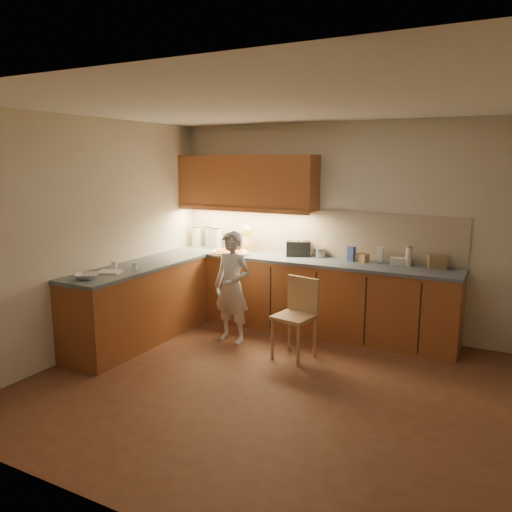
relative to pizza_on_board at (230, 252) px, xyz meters
name	(u,v)px	position (x,y,z in m)	size (l,w,h in m)	color
room	(273,212)	(1.36, -1.52, 0.73)	(4.54, 4.50, 2.62)	#58321E
l_counter	(249,297)	(0.44, -0.27, -0.48)	(3.77, 2.62, 0.92)	#99552C
backsplash	(313,233)	(0.99, 0.46, 0.27)	(3.75, 0.02, 0.58)	#BBAA91
upper_cabinets	(246,182)	(0.09, 0.30, 0.90)	(1.95, 0.36, 0.73)	#99552C
pizza_on_board	(230,252)	(0.00, 0.00, 0.00)	(0.53, 0.53, 0.21)	tan
child	(232,287)	(0.40, -0.62, -0.28)	(0.48, 0.32, 1.32)	silver
wooden_chair	(297,311)	(1.26, -0.69, -0.44)	(0.45, 0.45, 0.87)	tan
mixing_bowl	(87,276)	(-0.59, -1.90, 0.01)	(0.24, 0.24, 0.06)	white
canister_a	(196,236)	(-0.74, 0.32, 0.13)	(0.15, 0.15, 0.29)	silver
canister_b	(212,236)	(-0.51, 0.37, 0.13)	(0.18, 0.18, 0.31)	beige
canister_c	(217,238)	(-0.39, 0.30, 0.13)	(0.16, 0.16, 0.30)	silver
canister_d	(238,241)	(-0.08, 0.35, 0.10)	(0.15, 0.15, 0.24)	beige
oil_jug	(248,240)	(0.11, 0.30, 0.14)	(0.13, 0.11, 0.35)	gold
toaster	(298,248)	(0.85, 0.30, 0.08)	(0.35, 0.29, 0.20)	black
steel_pot	(320,253)	(1.12, 0.37, 0.04)	(0.15, 0.15, 0.12)	#A9A8AD
blue_box	(351,254)	(1.55, 0.30, 0.07)	(0.09, 0.06, 0.18)	#2F428F
card_box_a	(362,258)	(1.68, 0.32, 0.03)	(0.14, 0.10, 0.10)	tan
white_bottle	(380,255)	(1.88, 0.39, 0.07)	(0.06, 0.06, 0.19)	silver
flat_pack	(400,261)	(2.12, 0.36, 0.02)	(0.21, 0.15, 0.09)	silver
tall_jar	(409,256)	(2.23, 0.32, 0.09)	(0.08, 0.08, 0.23)	silver
card_box_b	(437,261)	(2.54, 0.36, 0.05)	(0.20, 0.15, 0.15)	#967B50
dough_cloth	(110,272)	(-0.59, -1.57, -0.01)	(0.25, 0.20, 0.02)	white
spice_jar_a	(114,265)	(-0.72, -1.36, 0.02)	(0.06, 0.06, 0.08)	white
spice_jar_b	(135,266)	(-0.45, -1.32, 0.01)	(0.06, 0.06, 0.08)	white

